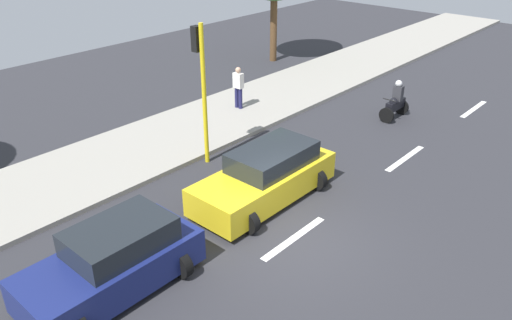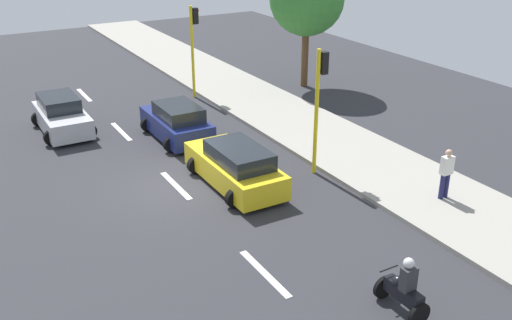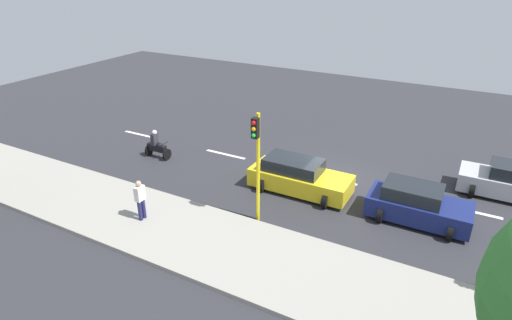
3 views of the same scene
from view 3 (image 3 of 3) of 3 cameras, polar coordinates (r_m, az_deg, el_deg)
The scene contains 12 objects.
ground_plane at distance 20.54m, azimuth 10.22°, elevation -2.69°, with size 40.00×60.00×0.10m, color #2D2D33.
sidewalk at distance 14.98m, azimuth 1.20°, elevation -13.39°, with size 4.00×60.00×0.15m, color #9E998E.
lane_stripe_far_north at distance 26.31m, azimuth -15.25°, elevation 3.31°, with size 0.20×2.40×0.01m, color white.
lane_stripe_north at distance 22.81m, azimuth -4.11°, elevation 0.76°, with size 0.20×2.40×0.01m, color white.
lane_stripe_mid at distance 20.51m, azimuth 10.23°, elevation -2.55°, with size 0.20×2.40×0.01m, color white.
lane_stripe_south at distance 19.82m, azimuth 26.90°, elevation -6.17°, with size 0.20×2.40×0.01m, color white.
car_dark_blue at distance 17.95m, azimuth 20.86°, elevation -5.65°, with size 2.16×3.90×1.52m.
car_silver at distance 21.49m, azimuth 30.90°, elevation -2.55°, with size 2.13×3.86×1.52m.
car_yellow_cab at distance 18.97m, azimuth 5.76°, elevation -2.26°, with size 2.18×4.49×1.52m.
motorcycle at distance 22.77m, azimuth -13.18°, elevation 1.83°, with size 0.60×1.30×1.53m.
pedestrian_near_signal at distance 17.10m, azimuth -15.29°, elevation -5.05°, with size 0.40×0.24×1.69m.
traffic_light_corner at distance 15.70m, azimuth 0.12°, elevation 0.81°, with size 0.49×0.24×4.50m.
Camera 3 is at (17.44, 5.31, 9.41)m, focal length 29.74 mm.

